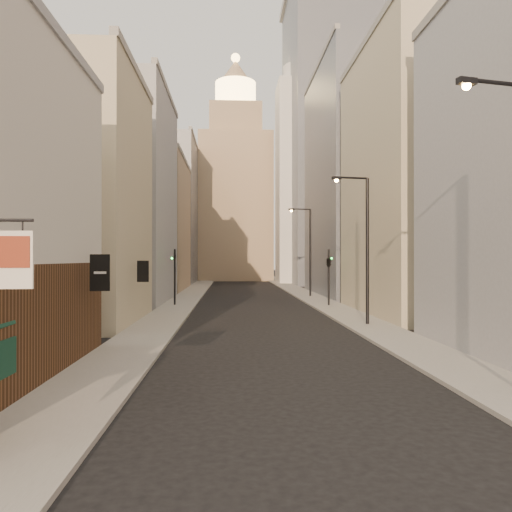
% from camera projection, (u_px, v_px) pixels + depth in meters
% --- Properties ---
extents(sidewalk_left, '(3.00, 140.00, 0.15)m').
position_uv_depth(sidewalk_left, '(194.00, 292.00, 61.30)').
color(sidewalk_left, gray).
rests_on(sidewalk_left, ground).
extents(sidewalk_right, '(3.00, 140.00, 0.15)m').
position_uv_depth(sidewalk_right, '(299.00, 292.00, 61.96)').
color(sidewalk_right, gray).
rests_on(sidewalk_right, ground).
extents(left_bldg_beige, '(8.00, 12.00, 16.00)m').
position_uv_depth(left_bldg_beige, '(75.00, 199.00, 32.10)').
color(left_bldg_beige, '#C0B290').
rests_on(left_bldg_beige, ground).
extents(left_bldg_grey, '(8.00, 16.00, 20.00)m').
position_uv_depth(left_bldg_grey, '(127.00, 198.00, 48.09)').
color(left_bldg_grey, gray).
rests_on(left_bldg_grey, ground).
extents(left_bldg_tan, '(8.00, 18.00, 17.00)m').
position_uv_depth(left_bldg_tan, '(155.00, 226.00, 66.05)').
color(left_bldg_tan, tan).
rests_on(left_bldg_tan, ground).
extents(left_bldg_wingrid, '(8.00, 20.00, 24.00)m').
position_uv_depth(left_bldg_wingrid, '(172.00, 213.00, 86.05)').
color(left_bldg_wingrid, gray).
rests_on(left_bldg_wingrid, ground).
extents(right_bldg_beige, '(8.00, 16.00, 20.00)m').
position_uv_depth(right_bldg_beige, '(417.00, 181.00, 37.32)').
color(right_bldg_beige, '#C0B290').
rests_on(right_bldg_beige, ground).
extents(right_bldg_wingrid, '(8.00, 20.00, 26.00)m').
position_uv_depth(right_bldg_wingrid, '(352.00, 182.00, 57.31)').
color(right_bldg_wingrid, gray).
rests_on(right_bldg_wingrid, ground).
extents(highrise, '(21.00, 23.00, 51.20)m').
position_uv_depth(highrise, '(347.00, 134.00, 85.65)').
color(highrise, gray).
rests_on(highrise, ground).
extents(clock_tower, '(14.00, 14.00, 44.90)m').
position_uv_depth(clock_tower, '(236.00, 191.00, 98.62)').
color(clock_tower, tan).
rests_on(clock_tower, ground).
extents(white_tower, '(8.00, 8.00, 41.50)m').
position_uv_depth(white_tower, '(301.00, 174.00, 85.21)').
color(white_tower, silver).
rests_on(white_tower, ground).
extents(streetlamp_mid, '(2.39, 0.62, 9.19)m').
position_uv_depth(streetlamp_mid, '(364.00, 241.00, 30.72)').
color(streetlamp_mid, black).
rests_on(streetlamp_mid, ground).
extents(streetlamp_far, '(2.49, 0.57, 9.55)m').
position_uv_depth(streetlamp_far, '(308.00, 247.00, 53.59)').
color(streetlamp_far, black).
rests_on(streetlamp_far, ground).
extents(traffic_light_left, '(0.61, 0.57, 5.00)m').
position_uv_depth(traffic_light_left, '(175.00, 264.00, 43.49)').
color(traffic_light_left, black).
rests_on(traffic_light_left, ground).
extents(traffic_light_right, '(0.83, 0.83, 5.00)m').
position_uv_depth(traffic_light_right, '(329.00, 262.00, 43.18)').
color(traffic_light_right, black).
rests_on(traffic_light_right, ground).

